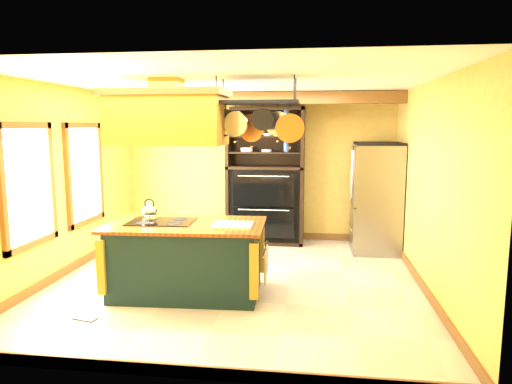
% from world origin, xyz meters
% --- Properties ---
extents(floor, '(5.00, 5.00, 0.00)m').
position_xyz_m(floor, '(0.00, 0.00, 0.00)').
color(floor, beige).
rests_on(floor, ground).
extents(ceiling, '(5.00, 5.00, 0.00)m').
position_xyz_m(ceiling, '(0.00, 0.00, 2.70)').
color(ceiling, white).
rests_on(ceiling, wall_back).
extents(wall_back, '(5.00, 0.02, 2.70)m').
position_xyz_m(wall_back, '(0.00, 2.50, 1.35)').
color(wall_back, gold).
rests_on(wall_back, floor).
extents(wall_front, '(5.00, 0.02, 2.70)m').
position_xyz_m(wall_front, '(0.00, -2.50, 1.35)').
color(wall_front, gold).
rests_on(wall_front, floor).
extents(wall_left, '(0.02, 5.00, 2.70)m').
position_xyz_m(wall_left, '(-2.50, 0.00, 1.35)').
color(wall_left, gold).
rests_on(wall_left, floor).
extents(wall_right, '(0.02, 5.00, 2.70)m').
position_xyz_m(wall_right, '(2.50, 0.00, 1.35)').
color(wall_right, gold).
rests_on(wall_right, floor).
extents(ceiling_beam, '(5.00, 0.15, 0.20)m').
position_xyz_m(ceiling_beam, '(0.00, 1.70, 2.59)').
color(ceiling_beam, brown).
rests_on(ceiling_beam, ceiling).
extents(window_near, '(0.06, 1.06, 1.56)m').
position_xyz_m(window_near, '(-2.47, -0.80, 1.40)').
color(window_near, brown).
rests_on(window_near, wall_left).
extents(window_far, '(0.06, 1.06, 1.56)m').
position_xyz_m(window_far, '(-2.47, 0.60, 1.40)').
color(window_far, brown).
rests_on(window_far, wall_left).
extents(kitchen_island, '(2.01, 1.18, 1.11)m').
position_xyz_m(kitchen_island, '(-0.54, -0.56, 0.47)').
color(kitchen_island, '#13292C').
rests_on(kitchen_island, floor).
extents(range_hood, '(1.46, 0.83, 0.80)m').
position_xyz_m(range_hood, '(-0.74, -0.56, 2.25)').
color(range_hood, '#AB912A').
rests_on(range_hood, ceiling).
extents(pot_rack, '(1.09, 0.50, 0.76)m').
position_xyz_m(pot_rack, '(0.38, -0.56, 2.28)').
color(pot_rack, black).
rests_on(pot_rack, ceiling).
extents(refrigerator, '(0.79, 0.93, 1.82)m').
position_xyz_m(refrigerator, '(2.09, 1.85, 0.88)').
color(refrigerator, gray).
rests_on(refrigerator, floor).
extents(hutch, '(1.39, 0.63, 2.46)m').
position_xyz_m(hutch, '(0.17, 2.23, 0.94)').
color(hutch, black).
rests_on(hutch, floor).
extents(floor_register, '(0.30, 0.17, 0.01)m').
position_xyz_m(floor_register, '(-1.46, -1.47, 0.01)').
color(floor_register, black).
rests_on(floor_register, floor).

